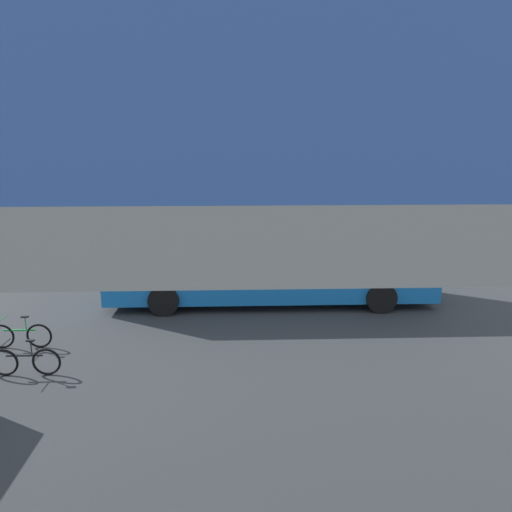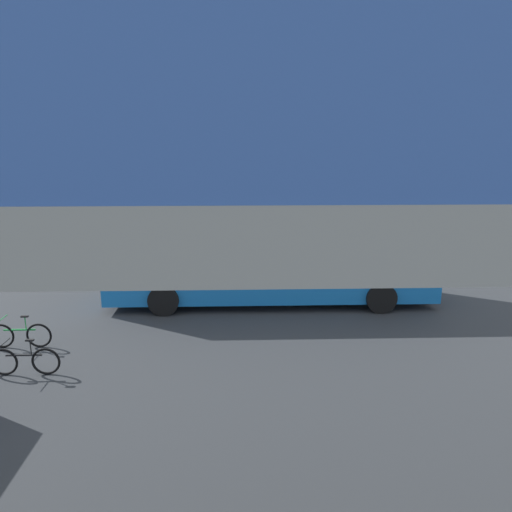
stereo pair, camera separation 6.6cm
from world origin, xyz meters
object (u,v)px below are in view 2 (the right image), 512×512
object	(u,v)px
bicycle_green	(20,335)
bicycle_black	(25,361)
city_bus	(271,251)
pedestrian	(185,259)
traffic_sign	(279,235)

from	to	relation	value
bicycle_green	bicycle_black	world-z (taller)	same
bicycle_green	bicycle_black	xyz separation A→B (m)	(-0.84, 1.64, 0.00)
city_bus	pedestrian	distance (m)	4.51
bicycle_black	pedestrian	bearing A→B (deg)	-110.90
traffic_sign	city_bus	bearing A→B (deg)	79.99
bicycle_green	traffic_sign	world-z (taller)	traffic_sign
city_bus	pedestrian	xyz separation A→B (m)	(3.38, -2.82, -1.00)
city_bus	bicycle_black	xyz separation A→B (m)	(6.51, 5.36, -1.51)
bicycle_green	city_bus	bearing A→B (deg)	-153.13
pedestrian	bicycle_black	bearing A→B (deg)	69.10
bicycle_black	traffic_sign	bearing A→B (deg)	-130.68
city_bus	bicycle_green	xyz separation A→B (m)	(7.34, 3.72, -1.51)
bicycle_black	traffic_sign	size ratio (longest dim) A/B	0.63
bicycle_black	pedestrian	xyz separation A→B (m)	(-3.12, -8.18, 0.51)
city_bus	bicycle_black	world-z (taller)	city_bus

